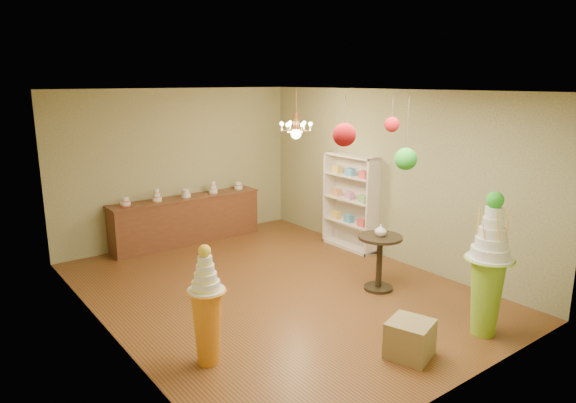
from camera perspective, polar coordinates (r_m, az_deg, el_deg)
floor at (r=8.03m, az=-1.44°, el=-9.73°), size 6.50×6.50×0.00m
ceiling at (r=7.39m, az=-1.57°, el=12.19°), size 6.50×6.50×0.00m
wall_back at (r=10.34m, az=-12.10°, el=3.88°), size 5.00×0.04×3.00m
wall_front at (r=5.37m, az=19.27°, el=-5.30°), size 5.00×0.04×3.00m
wall_left at (r=6.48m, az=-19.76°, el=-2.18°), size 0.04×6.50×3.00m
wall_right at (r=9.22m, az=11.23°, el=2.80°), size 0.04×6.50×3.00m
pedestal_green at (r=6.90m, az=21.30°, el=-7.86°), size 0.67×0.67×1.85m
pedestal_orange at (r=5.95m, az=-8.98°, el=-12.51°), size 0.55×0.55×1.41m
burlap_riser at (r=6.33m, az=13.39°, el=-14.63°), size 0.61×0.61×0.43m
sideboard at (r=10.31m, az=-11.16°, el=-1.93°), size 3.04×0.54×1.16m
shelving_unit at (r=9.77m, az=6.94°, el=-0.04°), size 0.33×1.20×1.80m
round_table at (r=7.97m, az=10.14°, el=-5.89°), size 0.88×0.88×0.86m
vase at (r=7.85m, az=10.26°, el=-3.15°), size 0.23×0.23×0.19m
pom_red_left at (r=5.40m, az=6.28°, el=7.37°), size 0.25×0.25×0.53m
pom_green_mid at (r=6.54m, az=12.95°, el=4.64°), size 0.28×0.28×0.94m
pom_red_right at (r=6.59m, az=11.47°, el=8.39°), size 0.19×0.19×0.49m
chandelier at (r=8.87m, az=0.89°, el=7.88°), size 0.71×0.71×0.85m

